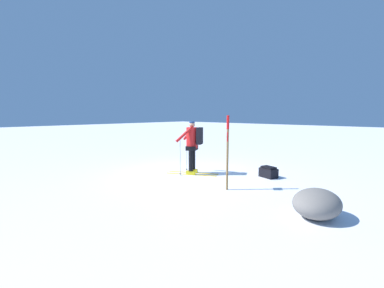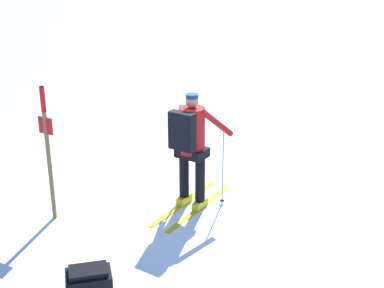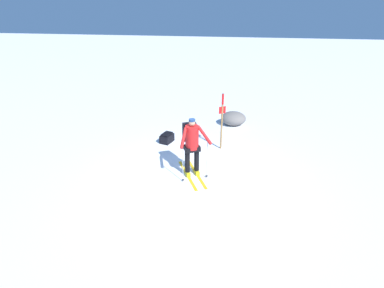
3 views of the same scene
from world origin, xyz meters
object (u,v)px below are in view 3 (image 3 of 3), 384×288
trail_marker (222,117)px  skier (192,142)px  dropped_backpack (167,138)px  rock_boulder (233,118)px

trail_marker → skier: bearing=69.3°
dropped_backpack → rock_boulder: rock_boulder is taller
dropped_backpack → trail_marker: bearing=174.2°
trail_marker → rock_boulder: (-0.34, -2.38, -0.91)m
skier → trail_marker: bearing=-110.7°
rock_boulder → dropped_backpack: bearing=42.6°
skier → trail_marker: trail_marker is taller
skier → dropped_backpack: bearing=-58.6°
skier → trail_marker: (-0.72, -1.92, 0.13)m
skier → dropped_backpack: size_ratio=2.98×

